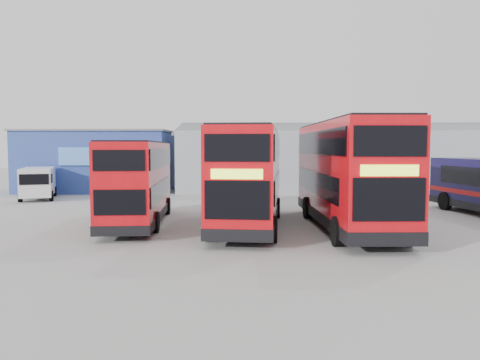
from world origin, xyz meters
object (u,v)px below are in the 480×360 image
Objects in this scene: double_decker_right at (347,176)px; panel_van at (38,182)px; office_block at (101,160)px; maintenance_shed at (351,159)px; double_decker_left at (138,183)px; double_decker_centre at (249,178)px.

double_decker_right is 2.11× the size of panel_van.
panel_van is (-2.36, -7.00, -1.33)m from office_block.
maintenance_shed is 24.71m from double_decker_left.
office_block is at bearing 130.38° from double_decker_right.
double_decker_right is (17.07, -18.89, -0.17)m from office_block.
double_decker_right is (-4.93, -20.89, -0.19)m from maintenance_shed.
maintenance_shed is 22.50m from double_decker_centre.
double_decker_centre is 2.01× the size of panel_van.
double_decker_left is at bearing -67.71° from office_block.
maintenance_shed is at bearing 1.68° from panel_van.
double_decker_left is 0.87× the size of double_decker_centre.
panel_van is (-19.43, 11.89, -1.16)m from double_decker_right.
double_decker_left is 5.36m from double_decker_centre.
double_decker_centre reaches higher than panel_van.
maintenance_shed is 2.64× the size of double_decker_right.
double_decker_left is at bearing -66.91° from panel_van.
office_block reaches higher than double_decker_centre.
maintenance_shed is 21.47m from double_decker_right.
double_decker_right is at bearing 169.79° from double_decker_left.
office_block is 1.07× the size of double_decker_right.
double_decker_right is at bearing -50.08° from panel_van.
maintenance_shed reaches higher than office_block.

